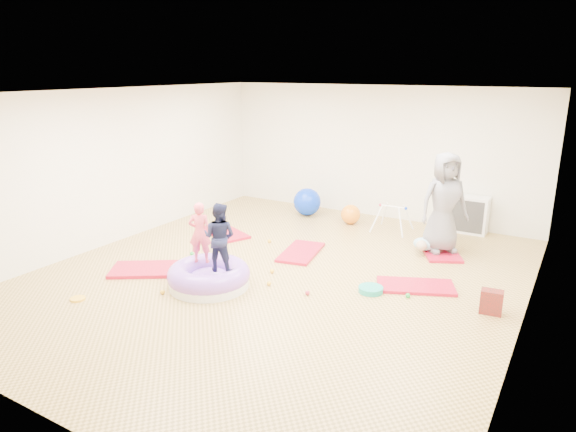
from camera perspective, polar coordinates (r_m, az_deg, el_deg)
The scene contains 19 objects.
room at distance 7.67m, azimuth -1.14°, elevation 3.05°, with size 7.01×8.01×2.81m.
gym_mat_front_left at distance 8.55m, azimuth -14.69°, elevation -5.74°, with size 1.33×0.67×0.06m, color red.
gym_mat_mid_left at distance 10.16m, azimuth -7.08°, elevation -1.84°, with size 1.12×0.56×0.05m, color red.
gym_mat_center_back at distance 9.03m, azimuth 1.44°, elevation -4.04°, with size 1.13×0.56×0.05m, color red.
gym_mat_right at distance 7.91m, azimuth 14.00°, elevation -7.56°, with size 1.12×0.56×0.05m, color red.
gym_mat_rear_right at distance 9.49m, azimuth 16.48°, elevation -3.70°, with size 1.15×0.57×0.05m, color red.
inflatable_cushion at distance 7.76m, azimuth -8.78°, elevation -6.69°, with size 1.23×1.23×0.39m.
child_pink at distance 7.75m, azimuth -9.77°, elevation -1.47°, with size 0.34×0.22×0.93m, color #FF5163.
child_navy at distance 7.39m, azimuth -7.64°, elevation -1.97°, with size 0.49×0.38×1.01m, color #171A3A.
adult_caregiver at distance 9.18m, azimuth 16.96°, elevation 1.44°, with size 0.85×0.55×1.74m, color slate.
infant at distance 9.29m, azimuth 14.86°, elevation -3.06°, with size 0.40×0.40×0.23m.
ball_pit_balls at distance 8.30m, azimuth -3.54°, elevation -5.86°, with size 4.25×2.76×0.07m.
exercise_ball_blue at distance 11.29m, azimuth 2.14°, elevation 1.58°, with size 0.60×0.60×0.60m, color #0933DB.
exercise_ball_orange at distance 10.76m, azimuth 6.97°, elevation 0.19°, with size 0.41×0.41×0.41m, color orange.
infant_play_gym at distance 10.29m, azimuth 11.53°, elevation 0.15°, with size 0.70×0.67×0.54m.
cube_shelf at distance 10.68m, azimuth 19.41°, elevation 0.16°, with size 0.73×0.36×0.73m.
balance_disc at distance 7.62m, azimuth 9.18°, elevation -8.06°, with size 0.36×0.36×0.08m, color teal.
backpack at distance 7.37m, azimuth 21.66°, elevation -8.87°, with size 0.28×0.17×0.33m, color #A21A11.
yellow_toy at distance 7.87m, azimuth -22.34°, elevation -8.51°, with size 0.21×0.21×0.03m, color yellow.
Camera 1 is at (3.94, -6.35, 3.14)m, focal length 32.00 mm.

